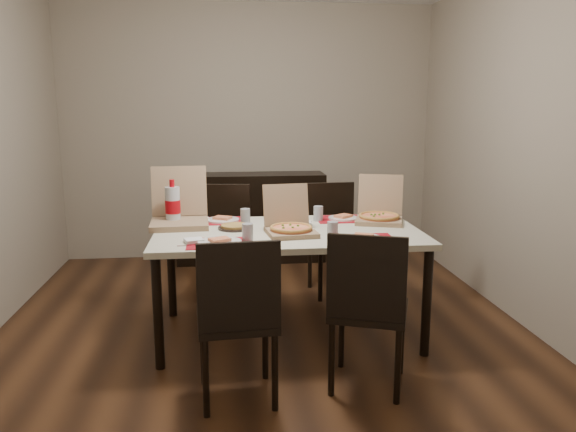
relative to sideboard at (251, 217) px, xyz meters
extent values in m
cube|color=#472916|center=(0.00, -1.78, -0.46)|extent=(3.80, 4.00, 0.02)
cube|color=gray|center=(0.00, 0.23, 0.85)|extent=(3.80, 0.02, 2.60)
cube|color=gray|center=(1.91, -1.78, 0.85)|extent=(0.02, 4.00, 2.60)
cube|color=black|center=(0.00, 0.00, 0.00)|extent=(1.50, 0.40, 0.90)
cube|color=beige|center=(0.17, -1.95, 0.28)|extent=(1.80, 1.00, 0.04)
cylinder|color=black|center=(-0.67, -2.39, -0.10)|extent=(0.06, 0.06, 0.71)
cylinder|color=black|center=(1.01, -2.39, -0.10)|extent=(0.06, 0.06, 0.71)
cylinder|color=black|center=(-0.67, -1.51, -0.10)|extent=(0.06, 0.06, 0.71)
cylinder|color=black|center=(1.01, -1.51, -0.10)|extent=(0.06, 0.06, 0.71)
cube|color=black|center=(-0.20, -2.78, 0.00)|extent=(0.45, 0.45, 0.04)
cube|color=black|center=(-0.19, -2.97, 0.25)|extent=(0.42, 0.06, 0.46)
cylinder|color=black|center=(-0.37, -2.98, -0.24)|extent=(0.04, 0.04, 0.43)
cylinder|color=black|center=(-0.01, -2.95, -0.24)|extent=(0.04, 0.04, 0.43)
cylinder|color=black|center=(-0.39, -2.62, -0.24)|extent=(0.04, 0.04, 0.43)
cylinder|color=black|center=(-0.04, -2.59, -0.24)|extent=(0.04, 0.04, 0.43)
cube|color=black|center=(0.55, -2.72, 0.00)|extent=(0.54, 0.54, 0.04)
cube|color=black|center=(0.48, -2.90, 0.25)|extent=(0.40, 0.17, 0.46)
cylinder|color=black|center=(0.31, -2.83, -0.24)|extent=(0.04, 0.04, 0.43)
cylinder|color=black|center=(0.65, -2.96, -0.24)|extent=(0.04, 0.04, 0.43)
cylinder|color=black|center=(0.44, -2.49, -0.24)|extent=(0.04, 0.04, 0.43)
cylinder|color=black|center=(0.78, -2.62, -0.24)|extent=(0.04, 0.04, 0.43)
cube|color=black|center=(-0.28, -1.12, 0.00)|extent=(0.48, 0.48, 0.04)
cube|color=black|center=(-0.25, -0.93, 0.25)|extent=(0.42, 0.09, 0.46)
cylinder|color=black|center=(-0.08, -0.97, -0.24)|extent=(0.04, 0.04, 0.43)
cylinder|color=black|center=(-0.43, -0.92, -0.24)|extent=(0.04, 0.04, 0.43)
cylinder|color=black|center=(-0.13, -1.32, -0.24)|extent=(0.04, 0.04, 0.43)
cylinder|color=black|center=(-0.48, -1.27, -0.24)|extent=(0.04, 0.04, 0.43)
cube|color=black|center=(0.67, -1.12, 0.00)|extent=(0.46, 0.46, 0.04)
cube|color=black|center=(0.65, -0.93, 0.25)|extent=(0.42, 0.07, 0.46)
cylinder|color=black|center=(0.83, -0.93, -0.24)|extent=(0.04, 0.04, 0.43)
cylinder|color=black|center=(0.47, -0.96, -0.24)|extent=(0.04, 0.04, 0.43)
cylinder|color=black|center=(0.86, -1.29, -0.24)|extent=(0.04, 0.04, 0.43)
cylinder|color=black|center=(0.51, -1.32, -0.24)|extent=(0.04, 0.04, 0.43)
cube|color=#A80B18|center=(-0.29, -2.27, 0.30)|extent=(0.40, 0.30, 0.00)
cylinder|color=white|center=(-0.29, -2.27, 0.31)|extent=(0.27, 0.27, 0.01)
cube|color=#FED27F|center=(-0.29, -2.27, 0.33)|extent=(0.15, 0.13, 0.02)
cylinder|color=#93969C|center=(-0.12, -2.22, 0.36)|extent=(0.07, 0.07, 0.11)
cube|color=#B2B2B7|center=(-0.45, -2.30, 0.30)|extent=(0.20, 0.04, 0.00)
cube|color=white|center=(-0.45, -2.23, 0.31)|extent=(0.13, 0.13, 0.02)
cube|color=#A80B18|center=(0.62, -2.26, 0.30)|extent=(0.40, 0.30, 0.00)
cylinder|color=white|center=(0.62, -2.26, 0.31)|extent=(0.23, 0.23, 0.01)
cube|color=#FED27F|center=(0.62, -2.26, 0.33)|extent=(0.15, 0.13, 0.02)
cylinder|color=#93969C|center=(0.43, -2.22, 0.36)|extent=(0.07, 0.07, 0.11)
cube|color=#B2B2B7|center=(0.75, -2.29, 0.30)|extent=(0.20, 0.04, 0.00)
cube|color=#A80B18|center=(-0.28, -1.60, 0.30)|extent=(0.40, 0.30, 0.00)
cylinder|color=white|center=(-0.28, -1.60, 0.31)|extent=(0.25, 0.25, 0.01)
cube|color=#FED27F|center=(-0.28, -1.60, 0.33)|extent=(0.15, 0.14, 0.02)
cylinder|color=#93969C|center=(-0.11, -1.71, 0.36)|extent=(0.07, 0.07, 0.11)
cube|color=#B2B2B7|center=(-0.44, -1.60, 0.30)|extent=(0.20, 0.04, 0.00)
cube|color=white|center=(-0.44, -1.56, 0.31)|extent=(0.13, 0.13, 0.02)
cube|color=#A80B18|center=(0.62, -1.63, 0.30)|extent=(0.40, 0.30, 0.00)
cylinder|color=white|center=(0.62, -1.63, 0.31)|extent=(0.22, 0.22, 0.01)
cube|color=#FED27F|center=(0.62, -1.63, 0.33)|extent=(0.15, 0.15, 0.02)
cylinder|color=#93969C|center=(0.43, -1.66, 0.36)|extent=(0.07, 0.07, 0.11)
cube|color=#B2B2B7|center=(0.77, -1.64, 0.30)|extent=(0.20, 0.04, 0.00)
cube|color=white|center=(0.27, -1.99, 0.31)|extent=(0.16, 0.16, 0.02)
cube|color=#8C6E50|center=(0.18, -2.08, 0.32)|extent=(0.35, 0.35, 0.03)
cube|color=#8C6E50|center=(0.16, -1.93, 0.47)|extent=(0.32, 0.11, 0.28)
cylinder|color=#FED27F|center=(0.18, -2.08, 0.34)|extent=(0.30, 0.30, 0.02)
cube|color=#8C6E50|center=(0.86, -1.77, 0.32)|extent=(0.41, 0.41, 0.03)
cube|color=#8C6E50|center=(0.91, -1.61, 0.48)|extent=(0.33, 0.17, 0.29)
cylinder|color=#FED27F|center=(0.86, -1.77, 0.34)|extent=(0.35, 0.35, 0.02)
cube|color=#8C6E50|center=(-0.58, -1.74, 0.32)|extent=(0.42, 0.42, 0.04)
cube|color=#8C6E50|center=(-0.59, -1.54, 0.52)|extent=(0.40, 0.11, 0.36)
cylinder|color=black|center=(-0.19, -1.87, 0.31)|extent=(0.23, 0.23, 0.01)
cylinder|color=#B08943|center=(-0.19, -1.87, 0.32)|extent=(0.19, 0.19, 0.02)
imported|color=white|center=(0.30, -1.80, 0.31)|extent=(0.12, 0.12, 0.03)
cylinder|color=silver|center=(-0.62, -1.68, 0.44)|extent=(0.10, 0.10, 0.27)
cylinder|color=#AF0811|center=(-0.62, -1.68, 0.43)|extent=(0.11, 0.11, 0.09)
cylinder|color=#AF0811|center=(-0.62, -1.68, 0.60)|extent=(0.04, 0.04, 0.05)
camera|label=1|loc=(-0.24, -5.66, 1.15)|focal=35.00mm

